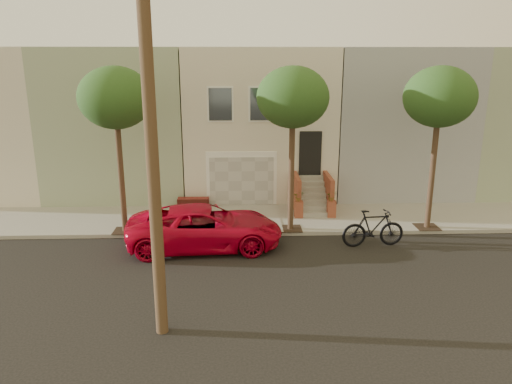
{
  "coord_description": "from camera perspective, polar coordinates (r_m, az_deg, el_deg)",
  "views": [
    {
      "loc": [
        -1.01,
        -14.18,
        6.71
      ],
      "look_at": [
        -0.4,
        3.0,
        1.93
      ],
      "focal_mm": 34.0,
      "sensor_mm": 36.0,
      "label": 1
    }
  ],
  "objects": [
    {
      "name": "ground",
      "position": [
        15.72,
        1.86,
        -9.74
      ],
      "size": [
        90.0,
        90.0,
        0.0
      ],
      "primitive_type": "plane",
      "color": "black",
      "rests_on": "ground"
    },
    {
      "name": "house_row",
      "position": [
        25.57,
        0.23,
        8.65
      ],
      "size": [
        33.1,
        11.7,
        7.0
      ],
      "color": "beige",
      "rests_on": "sidewalk"
    },
    {
      "name": "pickup_truck",
      "position": [
        17.71,
        -6.01,
        -4.12
      ],
      "size": [
        5.73,
        2.92,
        1.55
      ],
      "primitive_type": "imported",
      "rotation": [
        0.0,
        0.0,
        1.63
      ],
      "color": "#BD0422",
      "rests_on": "ground"
    },
    {
      "name": "tree_mid",
      "position": [
        18.25,
        4.36,
        10.93
      ],
      "size": [
        2.7,
        2.57,
        6.3
      ],
      "color": "#2D2116",
      "rests_on": "sidewalk"
    },
    {
      "name": "sidewalk",
      "position": [
        20.65,
        0.86,
        -3.21
      ],
      "size": [
        40.0,
        3.7,
        0.15
      ],
      "primitive_type": "cube",
      "color": "gray",
      "rests_on": "ground"
    },
    {
      "name": "motorcycle",
      "position": [
        18.25,
        13.63,
        -4.15
      ],
      "size": [
        2.38,
        0.87,
        1.4
      ],
      "primitive_type": "imported",
      "rotation": [
        0.0,
        0.0,
        1.66
      ],
      "color": "black",
      "rests_on": "ground"
    },
    {
      "name": "tree_left",
      "position": [
        18.68,
        -16.22,
        10.47
      ],
      "size": [
        2.7,
        2.57,
        6.3
      ],
      "color": "#2D2116",
      "rests_on": "sidewalk"
    },
    {
      "name": "tree_right",
      "position": [
        19.63,
        20.8,
        10.31
      ],
      "size": [
        2.7,
        2.57,
        6.3
      ],
      "color": "#2D2116",
      "rests_on": "sidewalk"
    }
  ]
}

